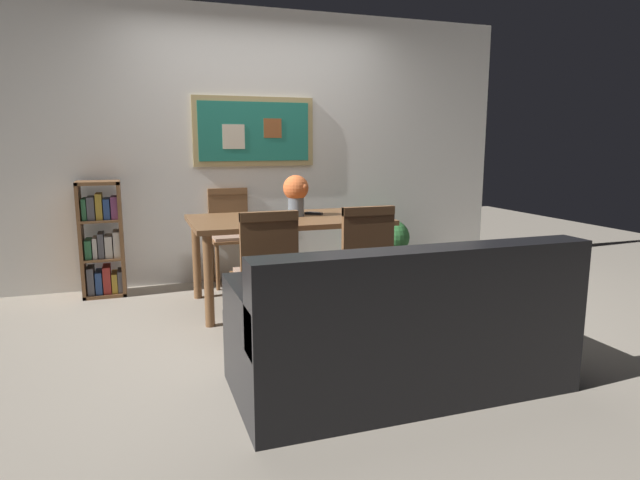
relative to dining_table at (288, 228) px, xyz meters
name	(u,v)px	position (x,y,z in m)	size (l,w,h in m)	color
ground_plane	(306,322)	(-0.01, -0.53, -0.64)	(12.00, 12.00, 0.00)	gray
wall_back_with_painting	(258,147)	(-0.01, 1.01, 0.66)	(5.20, 0.14, 2.60)	silver
dining_table	(288,228)	(0.00, 0.00, 0.00)	(1.58, 0.95, 0.73)	brown
dining_chair_near_left	(266,265)	(-0.39, -0.85, -0.11)	(0.40, 0.41, 0.91)	brown
dining_chair_near_right	(362,257)	(0.33, -0.81, -0.11)	(0.40, 0.41, 0.91)	brown
dining_chair_far_left	(230,228)	(-0.34, 0.84, -0.11)	(0.40, 0.41, 0.91)	brown
leather_couch	(402,335)	(0.14, -1.78, -0.33)	(1.80, 0.84, 0.84)	black
bookshelf	(103,243)	(-1.48, 0.76, -0.17)	(0.36, 0.28, 1.02)	brown
potted_ivy	(392,243)	(1.33, 0.72, -0.34)	(0.36, 0.36, 0.59)	#4C4742
flower_vase	(296,192)	(0.09, 0.05, 0.29)	(0.22, 0.22, 0.35)	slate
tv_remote	(314,213)	(0.26, 0.09, 0.10)	(0.15, 0.14, 0.02)	black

